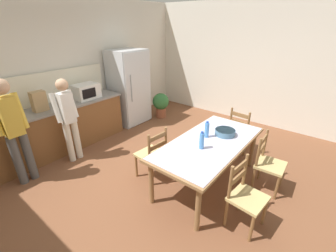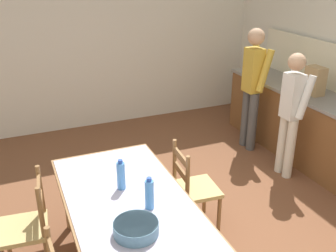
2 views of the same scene
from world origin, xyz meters
name	(u,v)px [view 2 (image 2 of 2)]	position (x,y,z in m)	size (l,w,h in m)	color
ground_plane	(186,239)	(0.00, 0.00, 0.00)	(8.32, 8.32, 0.00)	brown
wall_left	(97,35)	(-3.26, 0.00, 1.45)	(0.12, 5.20, 2.90)	silver
kitchen_counter	(313,129)	(-0.83, 2.23, 0.47)	(3.11, 0.66, 0.93)	brown
paper_bag	(315,81)	(-0.89, 2.20, 1.11)	(0.24, 0.16, 0.36)	tan
dining_table	(131,212)	(0.28, -0.63, 0.68)	(2.03, 0.98, 0.75)	olive
bottle_near_centre	(121,175)	(0.03, -0.63, 0.87)	(0.07, 0.07, 0.27)	#4C8ED6
bottle_off_centre	(149,194)	(0.38, -0.51, 0.87)	(0.07, 0.07, 0.27)	#4C8ED6
serving_bowl	(136,227)	(0.64, -0.71, 0.80)	(0.32, 0.32, 0.09)	slate
chair_side_far_left	(193,189)	(-0.17, 0.15, 0.44)	(0.45, 0.43, 0.91)	olive
chair_side_near_left	(28,227)	(-0.17, -1.40, 0.44)	(0.46, 0.44, 0.91)	olive
person_at_sink	(253,83)	(-1.51, 1.71, 0.96)	(0.43, 0.29, 1.70)	#4C4C4C
person_at_counter	(291,109)	(-0.67, 1.69, 0.87)	(0.39, 0.27, 1.55)	silver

